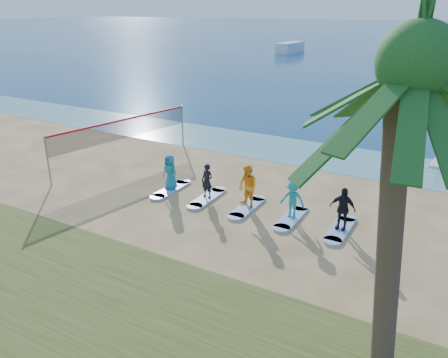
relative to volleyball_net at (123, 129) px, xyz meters
The scene contains 17 objects.
ground 9.94m from the volleyball_net, 23.73° to the right, with size 600.00×600.00×0.00m, color tan.
shallow_water 11.25m from the volleyball_net, 36.34° to the left, with size 600.00×600.00×0.00m, color teal.
volleyball_net is the anchor object (origin of this frame).
palm_tree 18.35m from the volleyball_net, 29.72° to the right, with size 5.60×5.60×8.40m.
paddleboard 17.88m from the volleyball_net, 30.31° to the left, with size 0.70×3.00×0.12m, color silver.
paddleboarder 17.82m from the volleyball_net, 30.31° to the left, with size 1.38×0.44×1.49m, color tan.
boat_offshore_a 66.15m from the volleyball_net, 103.70° to the left, with size 2.55×8.03×1.88m, color silver.
surfboard_0 5.34m from the volleyball_net, 23.71° to the right, with size 0.70×2.20×0.09m, color #8DB0DA.
student_0 5.10m from the volleyball_net, 23.71° to the right, with size 0.82×0.53×1.67m, color teal.
surfboard_1 7.16m from the volleyball_net, 16.93° to the right, with size 0.70×2.20×0.09m, color #8DB0DA.
student_1 6.99m from the volleyball_net, 16.93° to the right, with size 0.57×0.38×1.57m, color black.
surfboard_2 9.07m from the volleyball_net, 13.11° to the right, with size 0.70×2.20×0.09m, color #8DB0DA.
student_2 8.92m from the volleyball_net, 13.11° to the right, with size 0.90×0.70×1.86m, color #FFA01A.
surfboard_3 11.02m from the volleyball_net, 10.69° to the right, with size 0.70×2.20×0.09m, color #8DB0DA.
student_3 10.91m from the volleyball_net, 10.69° to the right, with size 1.02×0.58×1.57m, color teal.
surfboard_4 13.00m from the volleyball_net, ahead, with size 0.70×2.20×0.09m, color #8DB0DA.
student_4 12.90m from the volleyball_net, ahead, with size 1.00×0.42×1.71m, color black.
Camera 1 is at (7.29, -13.44, 8.11)m, focal length 35.00 mm.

